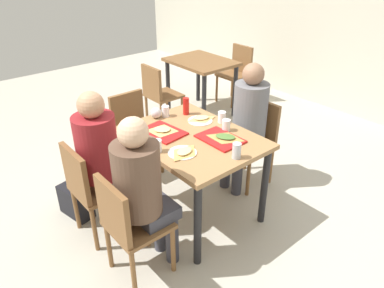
% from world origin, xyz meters
% --- Properties ---
extents(ground_plane, '(10.00, 10.00, 0.02)m').
position_xyz_m(ground_plane, '(0.00, 0.00, -0.01)').
color(ground_plane, '#B2AD9E').
extents(main_table, '(1.14, 0.87, 0.78)m').
position_xyz_m(main_table, '(0.00, 0.00, 0.68)').
color(main_table, '#9E7247').
rests_on(main_table, ground_plane).
extents(chair_near_left, '(0.40, 0.40, 0.85)m').
position_xyz_m(chair_near_left, '(-0.28, -0.82, 0.50)').
color(chair_near_left, brown).
rests_on(chair_near_left, ground_plane).
extents(chair_near_right, '(0.40, 0.40, 0.85)m').
position_xyz_m(chair_near_right, '(0.28, -0.82, 0.50)').
color(chair_near_right, brown).
rests_on(chair_near_right, ground_plane).
extents(chair_far_side, '(0.40, 0.40, 0.85)m').
position_xyz_m(chair_far_side, '(0.00, 0.82, 0.50)').
color(chair_far_side, brown).
rests_on(chair_far_side, ground_plane).
extents(chair_left_end, '(0.40, 0.40, 0.85)m').
position_xyz_m(chair_left_end, '(-0.95, 0.00, 0.50)').
color(chair_left_end, brown).
rests_on(chair_left_end, ground_plane).
extents(person_in_red, '(0.32, 0.42, 1.26)m').
position_xyz_m(person_in_red, '(-0.28, -0.68, 0.74)').
color(person_in_red, '#383842').
rests_on(person_in_red, ground_plane).
extents(person_in_brown_jacket, '(0.32, 0.42, 1.26)m').
position_xyz_m(person_in_brown_jacket, '(0.28, -0.68, 0.74)').
color(person_in_brown_jacket, '#383842').
rests_on(person_in_brown_jacket, ground_plane).
extents(person_far_side, '(0.32, 0.42, 1.26)m').
position_xyz_m(person_far_side, '(-0.00, 0.68, 0.74)').
color(person_far_side, '#383842').
rests_on(person_far_side, ground_plane).
extents(tray_red_near, '(0.39, 0.30, 0.02)m').
position_xyz_m(tray_red_near, '(-0.20, -0.15, 0.79)').
color(tray_red_near, red).
rests_on(tray_red_near, main_table).
extents(tray_red_far, '(0.36, 0.26, 0.02)m').
position_xyz_m(tray_red_far, '(0.20, 0.13, 0.79)').
color(tray_red_far, red).
rests_on(tray_red_far, main_table).
extents(paper_plate_center, '(0.22, 0.22, 0.01)m').
position_xyz_m(paper_plate_center, '(-0.17, 0.24, 0.78)').
color(paper_plate_center, white).
rests_on(paper_plate_center, main_table).
extents(paper_plate_near_edge, '(0.22, 0.22, 0.01)m').
position_xyz_m(paper_plate_near_edge, '(0.17, -0.24, 0.78)').
color(paper_plate_near_edge, white).
rests_on(paper_plate_near_edge, main_table).
extents(pizza_slice_a, '(0.26, 0.26, 0.02)m').
position_xyz_m(pizza_slice_a, '(-0.21, -0.15, 0.80)').
color(pizza_slice_a, '#DBAD60').
rests_on(pizza_slice_a, tray_red_near).
extents(pizza_slice_b, '(0.28, 0.25, 0.02)m').
position_xyz_m(pizza_slice_b, '(0.23, 0.16, 0.80)').
color(pizza_slice_b, '#C68C47').
rests_on(pizza_slice_b, tray_red_far).
extents(pizza_slice_c, '(0.18, 0.23, 0.02)m').
position_xyz_m(pizza_slice_c, '(-0.18, 0.26, 0.80)').
color(pizza_slice_c, '#DBAD60').
rests_on(pizza_slice_c, paper_plate_center).
extents(pizza_slice_d, '(0.20, 0.24, 0.02)m').
position_xyz_m(pizza_slice_d, '(0.19, -0.23, 0.80)').
color(pizza_slice_d, tan).
rests_on(pizza_slice_d, paper_plate_near_edge).
extents(plastic_cup_a, '(0.07, 0.07, 0.10)m').
position_xyz_m(plastic_cup_a, '(-0.03, 0.37, 0.83)').
color(plastic_cup_a, white).
rests_on(plastic_cup_a, main_table).
extents(plastic_cup_b, '(0.07, 0.07, 0.10)m').
position_xyz_m(plastic_cup_b, '(0.03, -0.37, 0.83)').
color(plastic_cup_b, white).
rests_on(plastic_cup_b, main_table).
extents(plastic_cup_c, '(0.07, 0.07, 0.10)m').
position_xyz_m(plastic_cup_c, '(-0.45, 0.07, 0.83)').
color(plastic_cup_c, white).
rests_on(plastic_cup_c, main_table).
extents(plastic_cup_d, '(0.07, 0.07, 0.10)m').
position_xyz_m(plastic_cup_d, '(0.11, 0.28, 0.83)').
color(plastic_cup_d, white).
rests_on(plastic_cup_d, main_table).
extents(soda_can, '(0.07, 0.07, 0.12)m').
position_xyz_m(soda_can, '(0.48, 0.02, 0.84)').
color(soda_can, '#B7BCC6').
rests_on(soda_can, main_table).
extents(condiment_bottle, '(0.06, 0.06, 0.16)m').
position_xyz_m(condiment_bottle, '(-0.37, 0.24, 0.86)').
color(condiment_bottle, red).
rests_on(condiment_bottle, main_table).
extents(foil_bundle, '(0.10, 0.10, 0.10)m').
position_xyz_m(foil_bundle, '(-0.48, -0.02, 0.83)').
color(foil_bundle, silver).
rests_on(foil_bundle, main_table).
extents(handbag, '(0.35, 0.22, 0.28)m').
position_xyz_m(handbag, '(-0.63, -0.83, 0.14)').
color(handbag, black).
rests_on(handbag, ground_plane).
extents(background_table, '(0.90, 0.70, 0.78)m').
position_xyz_m(background_table, '(-1.62, 1.53, 0.64)').
color(background_table, brown).
rests_on(background_table, ground_plane).
extents(background_chair_near, '(0.40, 0.40, 0.85)m').
position_xyz_m(background_chair_near, '(-1.62, 0.80, 0.50)').
color(background_chair_near, brown).
rests_on(background_chair_near, ground_plane).
extents(background_chair_far, '(0.40, 0.40, 0.85)m').
position_xyz_m(background_chair_far, '(-1.62, 2.27, 0.50)').
color(background_chair_far, brown).
rests_on(background_chair_far, ground_plane).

